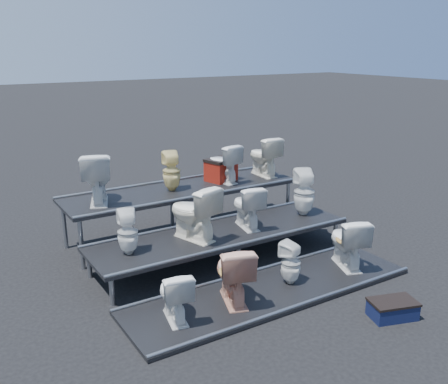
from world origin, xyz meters
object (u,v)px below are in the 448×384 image
toilet_8 (97,177)px  toilet_9 (172,171)px  toilet_11 (264,156)px  red_crate (221,171)px  toilet_0 (174,294)px  toilet_6 (247,206)px  toilet_3 (347,242)px  toilet_1 (233,273)px  toilet_5 (193,213)px  toilet_7 (304,192)px  toilet_4 (128,232)px  toilet_2 (291,263)px  toilet_10 (223,163)px  step_stool (393,310)px

toilet_8 → toilet_9: bearing=-160.0°
toilet_11 → red_crate: bearing=-3.7°
toilet_0 → toilet_6: bearing=-134.4°
toilet_3 → toilet_11: (0.33, 2.60, 0.79)m
toilet_6 → toilet_3: bearing=136.9°
toilet_1 → toilet_5: (0.12, 1.30, 0.42)m
toilet_3 → toilet_7: bearing=-79.5°
toilet_4 → toilet_6: 2.02m
toilet_4 → toilet_9: toilet_9 is taller
toilet_8 → red_crate: toilet_8 is taller
toilet_2 → toilet_6: 1.38m
toilet_1 → red_crate: red_crate is taller
toilet_0 → red_crate: (2.32, 2.71, 0.65)m
toilet_3 → toilet_10: 2.77m
toilet_1 → toilet_5: bearing=-76.2°
toilet_10 → step_stool: bearing=82.7°
toilet_2 → red_crate: (0.51, 2.71, 0.68)m
toilet_8 → step_stool: (2.42, -3.92, -1.17)m
toilet_7 → toilet_4: bearing=24.9°
toilet_3 → step_stool: 1.46m
toilet_8 → toilet_2: bearing=145.5°
toilet_5 → toilet_6: (0.98, 0.00, -0.07)m
toilet_2 → toilet_10: bearing=-118.8°
toilet_8 → toilet_10: (2.35, 0.00, -0.06)m
toilet_1 → toilet_3: toilet_1 is taller
toilet_4 → red_crate: size_ratio=1.27×
toilet_1 → toilet_5: 1.37m
toilet_2 → toilet_3: (1.08, 0.00, 0.09)m
toilet_4 → toilet_10: toilet_10 is taller
toilet_0 → step_stool: toilet_0 is taller
toilet_2 → toilet_9: bearing=-96.1°
toilet_4 → toilet_2: bearing=160.4°
toilet_2 → toilet_11: (1.41, 2.60, 0.87)m
toilet_0 → toilet_8: size_ratio=0.80×
toilet_0 → toilet_3: toilet_3 is taller
toilet_1 → toilet_7: size_ratio=1.00×
step_stool → toilet_4: bearing=150.6°
toilet_9 → step_stool: 4.22m
toilet_2 → toilet_11: toilet_11 is taller
toilet_5 → step_stool: bearing=102.1°
toilet_3 → step_stool: (-0.52, -1.32, -0.35)m
toilet_0 → toilet_6: (1.95, 1.30, 0.42)m
toilet_9 → red_crate: size_ratio=1.35×
toilet_3 → toilet_8: (-2.93, 2.60, 0.82)m
toilet_0 → toilet_9: 3.00m
toilet_0 → toilet_11: 4.22m
red_crate → toilet_0: bearing=-146.7°
toilet_4 → toilet_7: 3.20m
toilet_1 → toilet_5: size_ratio=0.95×
toilet_1 → toilet_9: 2.74m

